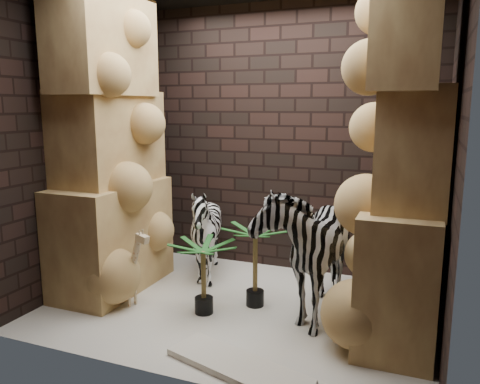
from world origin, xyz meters
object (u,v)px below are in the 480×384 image
at_px(zebra_left, 206,238).
at_px(palm_back, 204,277).
at_px(surfboard, 254,374).
at_px(zebra_right, 308,234).
at_px(palm_front, 255,266).
at_px(giraffe_toy, 124,264).

height_order(zebra_left, palm_back, zebra_left).
bearing_deg(zebra_left, palm_back, -42.99).
relative_size(palm_back, surfboard, 0.49).
height_order(zebra_left, surfboard, zebra_left).
xyz_separation_m(zebra_left, surfboard, (1.12, -1.55, -0.46)).
bearing_deg(zebra_right, palm_front, -170.62).
distance_m(giraffe_toy, surfboard, 1.79).
bearing_deg(palm_back, surfboard, -45.74).
relative_size(zebra_right, palm_back, 2.12).
xyz_separation_m(zebra_right, zebra_left, (-1.19, 0.34, -0.25)).
distance_m(zebra_left, palm_front, 0.83).
distance_m(giraffe_toy, palm_front, 1.25).
distance_m(zebra_left, palm_back, 0.83).
height_order(giraffe_toy, palm_front, palm_front).
bearing_deg(surfboard, palm_front, 126.06).
distance_m(zebra_right, zebra_left, 1.26).
relative_size(zebra_left, palm_front, 1.34).
height_order(zebra_right, palm_front, zebra_right).
bearing_deg(palm_front, giraffe_toy, -160.86).
bearing_deg(zebra_left, palm_front, -7.44).
bearing_deg(palm_back, giraffe_toy, -174.08).
xyz_separation_m(zebra_left, palm_back, (0.34, -0.74, -0.14)).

